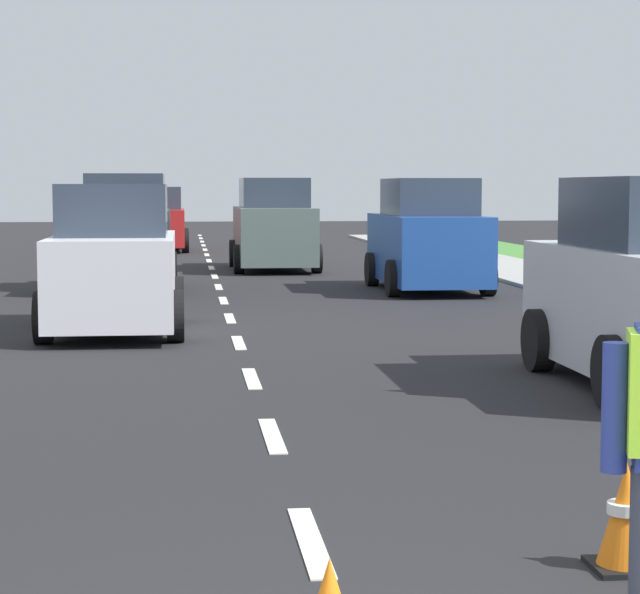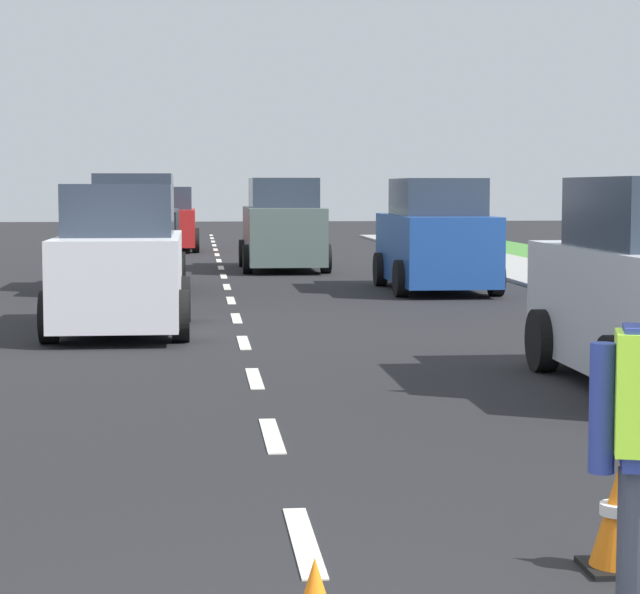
{
  "view_description": "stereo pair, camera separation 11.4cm",
  "coord_description": "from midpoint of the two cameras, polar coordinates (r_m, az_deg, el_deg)",
  "views": [
    {
      "loc": [
        -0.7,
        -4.1,
        1.99
      ],
      "look_at": [
        0.41,
        5.91,
        1.1
      ],
      "focal_mm": 69.69,
      "sensor_mm": 36.0,
      "label": 1
    },
    {
      "loc": [
        -0.58,
        -4.11,
        1.99
      ],
      "look_at": [
        0.41,
        5.91,
        1.1
      ],
      "focal_mm": 69.69,
      "sensor_mm": 36.0,
      "label": 2
    }
  ],
  "objects": [
    {
      "name": "lane_center_line",
      "position": [
        29.38,
        -4.4,
        1.16
      ],
      "size": [
        0.14,
        46.4,
        0.01
      ],
      "color": "silver",
      "rests_on": "ground"
    },
    {
      "name": "car_oncoming_second",
      "position": [
        24.36,
        -8.37,
        2.77
      ],
      "size": [
        1.93,
        3.84,
        2.25
      ],
      "color": "black",
      "rests_on": "ground"
    },
    {
      "name": "car_oncoming_lead",
      "position": [
        17.3,
        -8.96,
        1.52
      ],
      "size": [
        1.9,
        3.89,
        2.04
      ],
      "color": "silver",
      "rests_on": "ground"
    },
    {
      "name": "ground_plane",
      "position": [
        25.19,
        -4.19,
        0.51
      ],
      "size": [
        96.0,
        96.0,
        0.0
      ],
      "primitive_type": "plane",
      "color": "black"
    },
    {
      "name": "car_outgoing_far",
      "position": [
        30.05,
        -1.61,
        3.22
      ],
      "size": [
        2.04,
        4.3,
        2.21
      ],
      "color": "slate",
      "rests_on": "ground"
    },
    {
      "name": "car_parked_far",
      "position": [
        23.99,
        5.47,
        2.67
      ],
      "size": [
        1.98,
        4.13,
        2.16
      ],
      "color": "#1E4799",
      "rests_on": "ground"
    },
    {
      "name": "car_oncoming_third",
      "position": [
        39.29,
        -6.9,
        3.47
      ],
      "size": [
        1.93,
        3.89,
        2.01
      ],
      "color": "red",
      "rests_on": "ground"
    },
    {
      "name": "traffic_cone_far",
      "position": [
        6.74,
        14.04,
        -9.8
      ],
      "size": [
        0.36,
        0.36,
        0.57
      ],
      "color": "black",
      "rests_on": "ground"
    }
  ]
}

